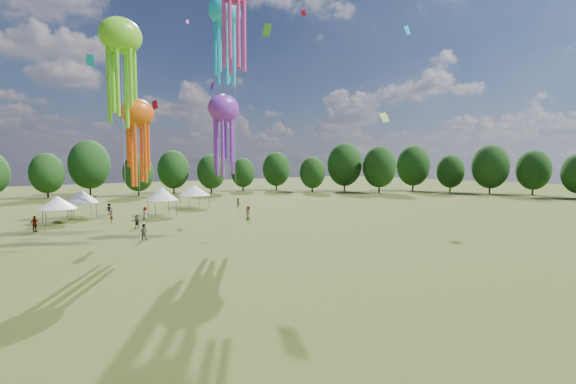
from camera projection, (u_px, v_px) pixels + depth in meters
ground at (486, 347)px, 17.77m from camera, size 300.00×300.00×0.00m
spectator_near at (144, 232)px, 41.87m from camera, size 1.06×1.02×1.72m
spectators_far at (153, 214)px, 56.41m from camera, size 32.95×18.85×1.93m
festival_tents at (103, 197)px, 58.86m from camera, size 39.91×11.56×4.36m
show_kites at (157, 52)px, 45.53m from camera, size 38.30×20.90×31.45m
treeline at (82, 172)px, 63.84m from camera, size 201.57×95.24×13.43m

